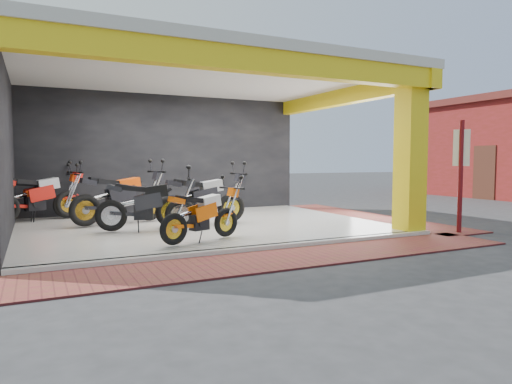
% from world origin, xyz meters
% --- Properties ---
extents(ground, '(80.00, 80.00, 0.00)m').
position_xyz_m(ground, '(0.00, 0.00, 0.00)').
color(ground, '#2D2D30').
rests_on(ground, ground).
extents(showroom_floor, '(8.00, 6.00, 0.10)m').
position_xyz_m(showroom_floor, '(0.00, 2.00, 0.05)').
color(showroom_floor, white).
rests_on(showroom_floor, ground).
extents(showroom_ceiling, '(8.40, 6.40, 0.20)m').
position_xyz_m(showroom_ceiling, '(0.00, 2.00, 3.60)').
color(showroom_ceiling, beige).
rests_on(showroom_ceiling, corner_column).
extents(back_wall, '(8.20, 0.20, 3.50)m').
position_xyz_m(back_wall, '(0.00, 5.10, 1.75)').
color(back_wall, black).
rests_on(back_wall, ground).
extents(left_wall, '(0.20, 6.20, 3.50)m').
position_xyz_m(left_wall, '(-4.10, 2.00, 1.75)').
color(left_wall, black).
rests_on(left_wall, ground).
extents(corner_column, '(0.50, 0.50, 3.50)m').
position_xyz_m(corner_column, '(3.75, -0.75, 1.75)').
color(corner_column, yellow).
rests_on(corner_column, ground).
extents(header_beam_front, '(8.40, 0.30, 0.40)m').
position_xyz_m(header_beam_front, '(0.00, -1.00, 3.30)').
color(header_beam_front, yellow).
rests_on(header_beam_front, corner_column).
extents(header_beam_right, '(0.30, 6.40, 0.40)m').
position_xyz_m(header_beam_right, '(4.00, 2.00, 3.30)').
color(header_beam_right, yellow).
rests_on(header_beam_right, corner_column).
extents(floor_kerb, '(8.00, 0.20, 0.10)m').
position_xyz_m(floor_kerb, '(0.00, -1.02, 0.05)').
color(floor_kerb, white).
rests_on(floor_kerb, ground).
extents(paver_front, '(9.00, 1.40, 0.03)m').
position_xyz_m(paver_front, '(0.00, -1.80, 0.01)').
color(paver_front, maroon).
rests_on(paver_front, ground).
extents(paver_right, '(1.40, 7.00, 0.03)m').
position_xyz_m(paver_right, '(4.80, 2.00, 0.01)').
color(paver_right, maroon).
rests_on(paver_right, ground).
extents(signpost, '(0.16, 0.32, 2.47)m').
position_xyz_m(signpost, '(4.78, -1.19, 1.35)').
color(signpost, '#5C0D12').
rests_on(signpost, ground).
extents(moto_hero, '(2.02, 1.31, 1.16)m').
position_xyz_m(moto_hero, '(-0.23, -0.00, 0.68)').
color(moto_hero, '#FF640A').
rests_on(moto_hero, showroom_floor).
extents(moto_row_a, '(2.36, 0.97, 1.42)m').
position_xyz_m(moto_row_a, '(0.66, 1.84, 0.81)').
color(moto_row_a, black).
rests_on(moto_row_a, showroom_floor).
extents(moto_row_b, '(2.33, 1.39, 1.34)m').
position_xyz_m(moto_row_b, '(-0.77, 1.25, 0.77)').
color(moto_row_b, black).
rests_on(moto_row_b, showroom_floor).
extents(moto_row_c, '(2.55, 1.42, 1.47)m').
position_xyz_m(moto_row_c, '(-1.03, 2.98, 0.84)').
color(moto_row_c, black).
rests_on(moto_row_c, showroom_floor).
extents(moto_row_d, '(2.38, 1.40, 1.37)m').
position_xyz_m(moto_row_d, '(-2.83, 4.50, 0.79)').
color(moto_row_d, '#E63A09').
rests_on(moto_row_d, showroom_floor).
extents(moto_row_e, '(2.50, 1.61, 1.44)m').
position_xyz_m(moto_row_e, '(-2.77, 4.50, 0.82)').
color(moto_row_e, red).
rests_on(moto_row_e, showroom_floor).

